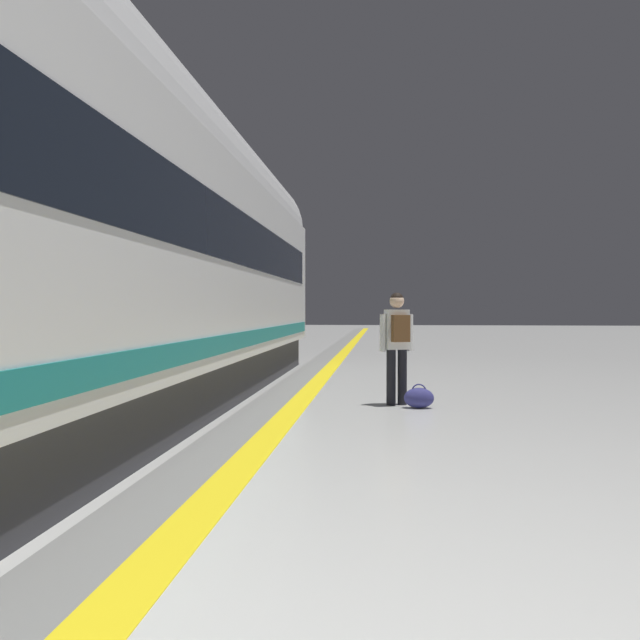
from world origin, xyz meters
TOP-DOWN VIEW (x-y plane):
  - safety_line_strip at (-0.72, 10.00)m, footprint 0.36×80.00m
  - tactile_edge_band at (-1.12, 10.00)m, footprint 0.74×80.00m
  - passenger_near at (0.79, 10.86)m, footprint 0.51×0.41m
  - duffel_bag_near at (1.10, 10.58)m, footprint 0.44×0.26m

SIDE VIEW (x-z plane):
  - tactile_edge_band at x=-1.12m, z-range 0.00..0.01m
  - safety_line_strip at x=-0.72m, z-range 0.00..0.01m
  - duffel_bag_near at x=1.10m, z-range -0.03..0.33m
  - passenger_near at x=0.79m, z-range 0.16..1.87m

